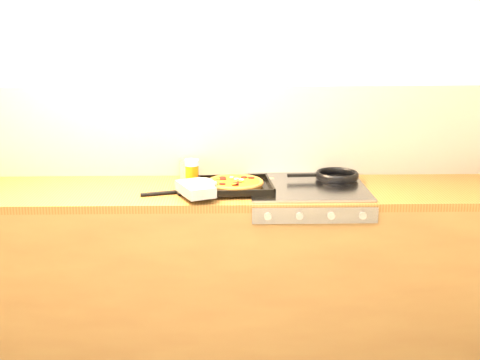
{
  "coord_description": "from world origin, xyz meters",
  "views": [
    {
      "loc": [
        0.03,
        -1.91,
        1.73
      ],
      "look_at": [
        0.1,
        1.08,
        0.95
      ],
      "focal_mm": 45.0,
      "sensor_mm": 36.0,
      "label": 1
    }
  ],
  "objects_px": {
    "tomato_can": "(187,169)",
    "frying_pan": "(336,176)",
    "juice_glass": "(192,171)",
    "pizza_on_tray": "(224,185)"
  },
  "relations": [
    {
      "from": "juice_glass",
      "to": "tomato_can",
      "type": "bearing_deg",
      "value": 113.29
    },
    {
      "from": "tomato_can",
      "to": "juice_glass",
      "type": "relative_size",
      "value": 0.92
    },
    {
      "from": "pizza_on_tray",
      "to": "juice_glass",
      "type": "height_order",
      "value": "juice_glass"
    },
    {
      "from": "pizza_on_tray",
      "to": "frying_pan",
      "type": "relative_size",
      "value": 1.27
    },
    {
      "from": "pizza_on_tray",
      "to": "juice_glass",
      "type": "xyz_separation_m",
      "value": [
        -0.17,
        0.21,
        0.02
      ]
    },
    {
      "from": "tomato_can",
      "to": "frying_pan",
      "type": "bearing_deg",
      "value": -6.87
    },
    {
      "from": "frying_pan",
      "to": "juice_glass",
      "type": "distance_m",
      "value": 0.77
    },
    {
      "from": "frying_pan",
      "to": "juice_glass",
      "type": "height_order",
      "value": "juice_glass"
    },
    {
      "from": "tomato_can",
      "to": "juice_glass",
      "type": "height_order",
      "value": "juice_glass"
    },
    {
      "from": "frying_pan",
      "to": "tomato_can",
      "type": "xyz_separation_m",
      "value": [
        -0.8,
        0.1,
        0.02
      ]
    }
  ]
}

